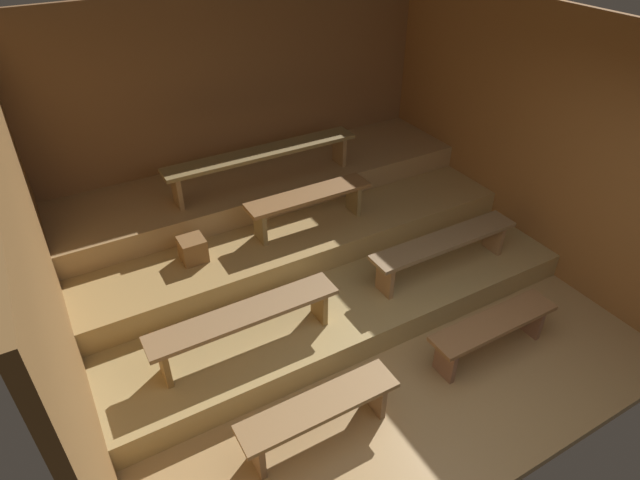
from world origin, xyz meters
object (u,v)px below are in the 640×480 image
Objects in this scene: bench_lower_right at (444,245)px; wooden_crate_middle at (193,249)px; bench_upper_center at (263,156)px; bench_floor_right at (493,328)px; bench_middle_center at (309,201)px; bench_floor_left at (319,411)px; bench_lower_left at (245,319)px.

wooden_crate_middle is (-2.31, 1.13, 0.07)m from bench_lower_right.
bench_floor_right is at bearing -69.49° from bench_upper_center.
wooden_crate_middle is at bearing -149.68° from bench_upper_center.
bench_upper_center reaches higher than bench_middle_center.
bench_upper_center is (-0.21, 0.67, 0.29)m from bench_middle_center.
bench_floor_left is 0.78× the size of bench_lower_left.
wooden_crate_middle reaches higher than bench_floor_left.
bench_middle_center is at bearing 41.64° from bench_lower_left.
bench_floor_right is 2.28m from bench_middle_center.
bench_middle_center reaches higher than wooden_crate_middle.
wooden_crate_middle is (-1.10, -0.64, -0.49)m from bench_upper_center.
bench_lower_left is 1.68m from bench_middle_center.
bench_lower_left is at bearing -119.99° from bench_upper_center.
wooden_crate_middle is (-0.08, 1.13, 0.07)m from bench_lower_left.
bench_lower_left and bench_lower_right have the same top height.
bench_middle_center reaches higher than bench_lower_left.
bench_floor_left and bench_floor_right have the same top height.
bench_upper_center is at bearing 124.41° from bench_lower_right.
bench_middle_center is 5.65× the size of wooden_crate_middle.
bench_floor_left is 0.59× the size of bench_upper_center.
bench_upper_center reaches higher than wooden_crate_middle.
bench_upper_center is 9.10× the size of wooden_crate_middle.
wooden_crate_middle is at bearing 93.98° from bench_lower_left.
bench_floor_left is 2.38m from bench_middle_center.
bench_middle_center is at bearing 132.25° from bench_lower_right.
bench_lower_left is at bearing 154.82° from bench_floor_right.
bench_middle_center reaches higher than bench_floor_right.
bench_lower_right is 1.51m from bench_middle_center.
bench_middle_center is (-1.00, 1.10, 0.26)m from bench_lower_right.
bench_floor_left is at bearing -154.82° from bench_lower_right.
bench_middle_center reaches higher than bench_lower_right.
bench_floor_left is 1.85m from bench_floor_right.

